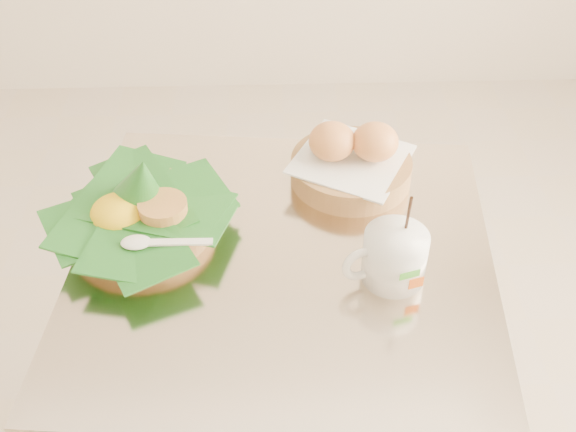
{
  "coord_description": "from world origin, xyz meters",
  "views": [
    {
      "loc": [
        0.16,
        -0.91,
        1.59
      ],
      "look_at": [
        0.19,
        -0.02,
        0.82
      ],
      "focal_mm": 45.0,
      "sensor_mm": 36.0,
      "label": 1
    }
  ],
  "objects_px": {
    "cafe_table": "(284,343)",
    "coffee_mug": "(393,256)",
    "bread_basket": "(352,161)",
    "rice_basket": "(140,210)"
  },
  "relations": [
    {
      "from": "rice_basket",
      "to": "coffee_mug",
      "type": "relative_size",
      "value": 1.77
    },
    {
      "from": "cafe_table",
      "to": "bread_basket",
      "type": "height_order",
      "value": "bread_basket"
    },
    {
      "from": "cafe_table",
      "to": "bread_basket",
      "type": "bearing_deg",
      "value": 57.8
    },
    {
      "from": "rice_basket",
      "to": "coffee_mug",
      "type": "bearing_deg",
      "value": -17.68
    },
    {
      "from": "rice_basket",
      "to": "bread_basket",
      "type": "relative_size",
      "value": 1.21
    },
    {
      "from": "rice_basket",
      "to": "bread_basket",
      "type": "distance_m",
      "value": 0.4
    },
    {
      "from": "cafe_table",
      "to": "rice_basket",
      "type": "relative_size",
      "value": 2.44
    },
    {
      "from": "cafe_table",
      "to": "coffee_mug",
      "type": "xyz_separation_m",
      "value": [
        0.17,
        -0.05,
        0.27
      ]
    },
    {
      "from": "rice_basket",
      "to": "cafe_table",
      "type": "bearing_deg",
      "value": -18.79
    },
    {
      "from": "cafe_table",
      "to": "bread_basket",
      "type": "xyz_separation_m",
      "value": [
        0.13,
        0.21,
        0.26
      ]
    }
  ]
}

